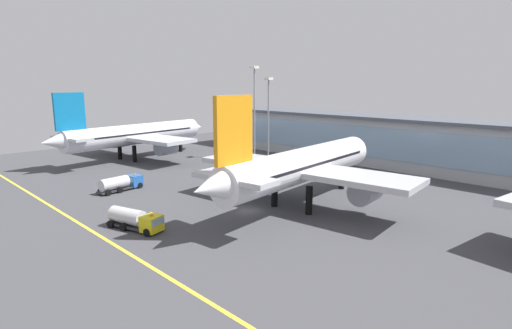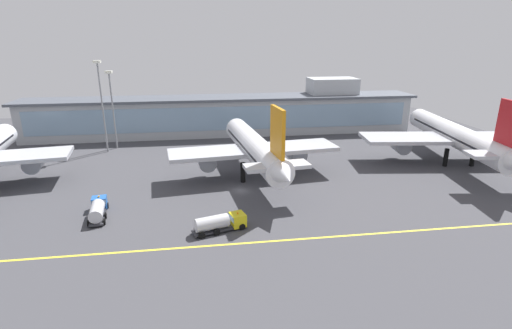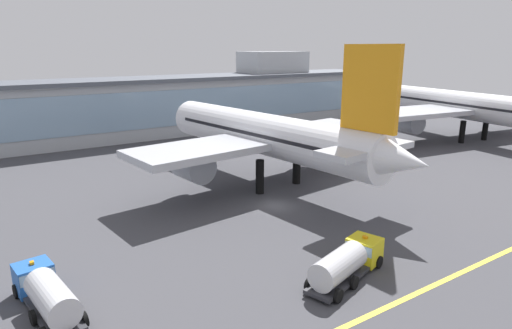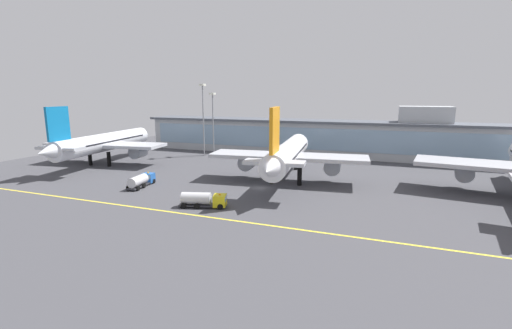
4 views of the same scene
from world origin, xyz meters
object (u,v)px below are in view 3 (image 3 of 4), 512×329
(airliner_near_right, at_px, (265,135))
(fuel_tanker_truck, at_px, (45,291))
(airliner_far_right, at_px, (463,106))
(baggage_tug_near, at_px, (348,261))

(airliner_near_right, height_order, fuel_tanker_truck, airliner_near_right)
(airliner_far_right, xyz_separation_m, fuel_tanker_truck, (-83.09, -20.12, -5.37))
(airliner_far_right, bearing_deg, fuel_tanker_truck, 111.17)
(airliner_far_right, distance_m, baggage_tug_near, 68.06)
(fuel_tanker_truck, height_order, baggage_tug_near, same)
(airliner_near_right, relative_size, airliner_far_right, 0.88)
(baggage_tug_near, bearing_deg, airliner_near_right, 53.39)
(airliner_far_right, xyz_separation_m, baggage_tug_near, (-61.42, -28.82, -5.37))
(fuel_tanker_truck, relative_size, baggage_tug_near, 0.99)
(airliner_near_right, distance_m, fuel_tanker_truck, 35.53)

